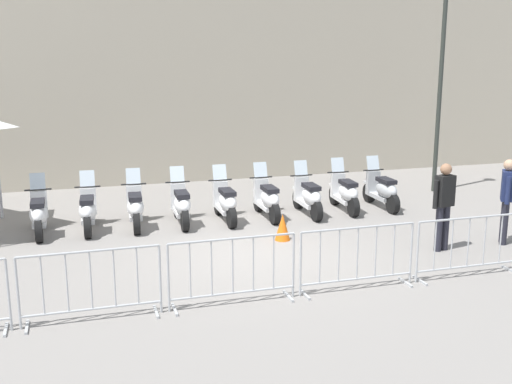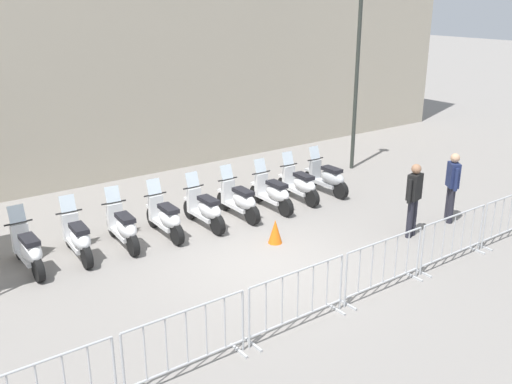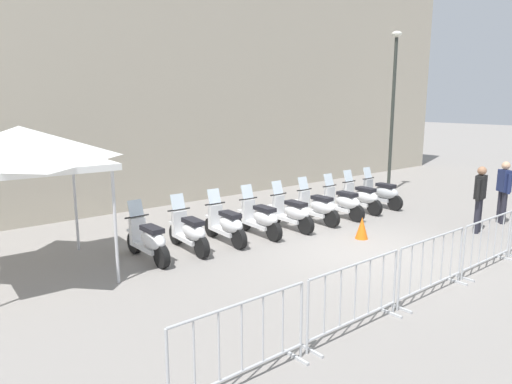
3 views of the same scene
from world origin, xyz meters
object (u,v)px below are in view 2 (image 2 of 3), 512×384
Objects in this scene: barrier_segment_1 at (187,343)px; traffic_cone at (275,231)px; motorcycle_8 at (327,178)px; motorcycle_5 at (239,201)px; motorcycle_0 at (29,250)px; officer_mid_plaza at (414,196)px; barrier_segment_5 at (509,217)px; motorcycle_2 at (123,227)px; barrier_segment_2 at (298,300)px; barrier_segment_3 at (384,266)px; street_lamp at (358,58)px; motorcycle_7 at (300,185)px; motorcycle_6 at (273,193)px; motorcycle_4 at (205,209)px; motorcycle_1 at (78,238)px; officer_near_row_end at (452,184)px; motorcycle_3 at (166,218)px; barrier_segment_4 at (453,239)px.

traffic_cone is (3.79, 3.08, -0.25)m from barrier_segment_1.
motorcycle_5 is at bearing -176.19° from motorcycle_8.
motorcycle_0 is 8.30m from officer_mid_plaza.
barrier_segment_5 is (8.34, 0.33, 0.00)m from barrier_segment_1.
motorcycle_2 is 0.86× the size of barrier_segment_2.
motorcycle_2 is 4.84m from barrier_segment_2.
barrier_segment_3 is 2.95m from traffic_cone.
motorcycle_5 and motorcycle_8 have the same top height.
street_lamp is at bearing 51.06° from barrier_segment_3.
motorcycle_5 is 1.00× the size of motorcycle_7.
motorcycle_6 is at bearing 0.89° from motorcycle_0.
motorcycle_8 is at bearing 3.79° from motorcycle_4.
motorcycle_2 is 1.00× the size of motorcycle_6.
officer_near_row_end is at bearing -20.22° from motorcycle_1.
motorcycle_0 is at bearing -177.94° from motorcycle_7.
traffic_cone is at bearing -95.07° from motorcycle_5.
motorcycle_7 is (5.04, 0.19, 0.00)m from motorcycle_2.
motorcycle_3 is (2.02, 0.02, 0.00)m from motorcycle_1.
motorcycle_5 is at bearing 116.79° from barrier_segment_4.
barrier_segment_1 is 11.66m from street_lamp.
motorcycle_6 is 2.09m from traffic_cone.
motorcycle_7 is 0.86× the size of barrier_segment_5.
motorcycle_2 is 0.30× the size of street_lamp.
motorcycle_1 is at bearing -179.08° from motorcycle_5.
barrier_segment_4 is at bearing 2.30° from barrier_segment_2.
motorcycle_2 is at bearing -177.77° from motorcycle_8.
officer_near_row_end reaches higher than motorcycle_0.
motorcycle_4 is 5.96m from officer_near_row_end.
motorcycle_5 is at bearing 0.92° from motorcycle_1.
street_lamp is (7.32, 1.69, 3.02)m from motorcycle_3.
barrier_segment_4 is (4.17, 0.17, 0.00)m from barrier_segment_2.
barrier_segment_4 is at bearing 2.30° from barrier_segment_1.
barrier_segment_3 is at bearing -157.94° from officer_near_row_end.
motorcycle_5 is 6.23m from barrier_segment_1.
barrier_segment_1 is (1.10, -4.71, 0.07)m from motorcycle_0.
barrier_segment_3 is at bearing -110.44° from motorcycle_7.
barrier_segment_2 is at bearing -119.68° from traffic_cone.
barrier_segment_1 is (-2.94, -4.75, 0.07)m from motorcycle_4.
barrier_segment_4 is at bearing -49.06° from traffic_cone.
motorcycle_0 and motorcycle_6 have the same top height.
street_lamp is (7.17, 6.37, 2.96)m from barrier_segment_2.
motorcycle_3 is at bearing 137.95° from traffic_cone.
motorcycle_1 is at bearing -177.95° from motorcycle_7.
motorcycle_8 reaches higher than traffic_cone.
barrier_segment_2 is 1.16× the size of officer_near_row_end.
officer_near_row_end is at bearing -17.95° from motorcycle_0.
motorcycle_8 is (3.02, 0.20, 0.00)m from motorcycle_5.
motorcycle_2 is 9.03m from street_lamp.
motorcycle_2 is 3.03m from motorcycle_5.
motorcycle_7 is 1.01m from motorcycle_8.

